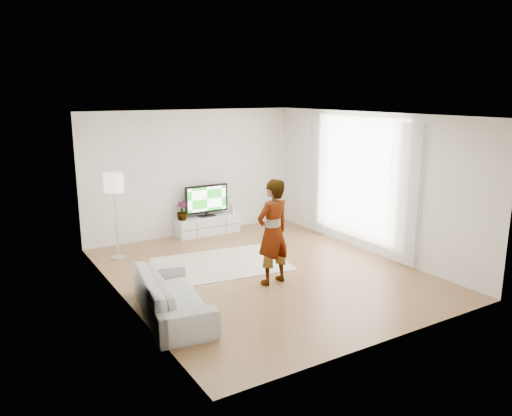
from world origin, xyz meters
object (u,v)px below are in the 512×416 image
rug (221,264)px  floor_lamp (114,186)px  media_console (208,225)px  sofa (172,295)px  television (207,199)px  player (273,232)px

rug → floor_lamp: bearing=138.2°
media_console → sofa: size_ratio=0.71×
television → media_console: bearing=-90.0°
television → floor_lamp: bearing=-164.2°
player → television: bearing=-106.8°
television → rug: bearing=-109.0°
rug → player: (0.30, -1.31, 0.90)m
media_console → sofa: (-2.30, -3.55, 0.10)m
media_console → floor_lamp: size_ratio=0.87×
television → sofa: size_ratio=0.50×
sofa → rug: bearing=-36.6°
media_console → television: television is taller
media_console → player: bearing=-96.7°
rug → floor_lamp: (-1.55, 1.38, 1.42)m
floor_lamp → media_console: bearing=15.2°
television → player: 3.35m
media_console → rug: (-0.69, -1.99, -0.20)m
player → sofa: (-1.91, -0.25, -0.60)m
floor_lamp → player: bearing=-55.5°
player → floor_lamp: size_ratio=1.06×
sofa → floor_lamp: (0.05, 2.94, 1.12)m
rug → player: 1.62m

